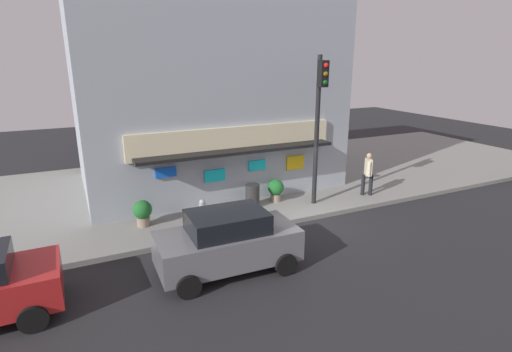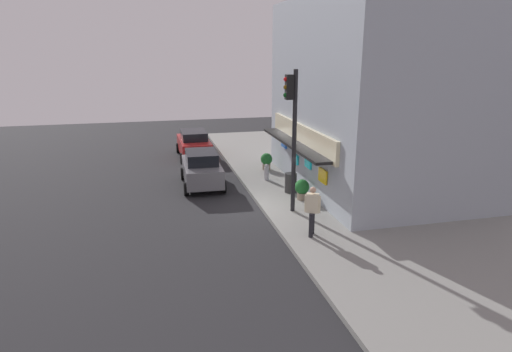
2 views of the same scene
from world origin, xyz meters
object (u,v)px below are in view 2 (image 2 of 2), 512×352
at_px(pedestrian, 312,209).
at_px(traffic_light, 292,124).
at_px(fire_hydrant, 267,172).
at_px(trash_can, 291,183).
at_px(potted_plant_by_window, 266,160).
at_px(parked_car_red, 194,144).
at_px(potted_plant_by_doorway, 302,188).
at_px(parked_car_grey, 202,169).

bearing_deg(pedestrian, traffic_light, 179.19).
relative_size(fire_hydrant, pedestrian, 0.46).
bearing_deg(pedestrian, trash_can, 170.56).
relative_size(pedestrian, potted_plant_by_window, 1.97).
bearing_deg(traffic_light, fire_hydrant, 177.29).
relative_size(fire_hydrant, parked_car_red, 0.19).
bearing_deg(trash_can, fire_hydrant, -165.61).
height_order(trash_can, potted_plant_by_doorway, potted_plant_by_doorway).
distance_m(pedestrian, potted_plant_by_window, 9.28).
xyz_separation_m(pedestrian, potted_plant_by_doorway, (-3.87, 0.99, -0.50)).
distance_m(trash_can, potted_plant_by_doorway, 1.14).
bearing_deg(pedestrian, potted_plant_by_doorway, 165.61).
relative_size(traffic_light, fire_hydrant, 6.86).
height_order(fire_hydrant, potted_plant_by_doorway, potted_plant_by_doorway).
relative_size(traffic_light, potted_plant_by_doorway, 6.26).
xyz_separation_m(fire_hydrant, trash_can, (2.24, 0.57, 0.05)).
bearing_deg(potted_plant_by_window, parked_car_grey, -66.46).
bearing_deg(fire_hydrant, potted_plant_by_doorway, 12.36).
bearing_deg(trash_can, potted_plant_by_doorway, 8.22).
relative_size(fire_hydrant, parked_car_grey, 0.21).
relative_size(pedestrian, parked_car_red, 0.43).
bearing_deg(parked_car_grey, parked_car_red, 177.55).
distance_m(potted_plant_by_doorway, potted_plant_by_window, 5.37).
xyz_separation_m(trash_can, potted_plant_by_window, (-4.24, -0.05, 0.06)).
bearing_deg(traffic_light, parked_car_grey, -148.34).
relative_size(pedestrian, parked_car_grey, 0.46).
height_order(potted_plant_by_doorway, parked_car_red, parked_car_red).
distance_m(trash_can, pedestrian, 5.10).
bearing_deg(pedestrian, potted_plant_by_window, 175.13).
distance_m(traffic_light, parked_car_red, 12.09).
height_order(fire_hydrant, potted_plant_by_window, potted_plant_by_window).
relative_size(potted_plant_by_window, parked_car_grey, 0.23).
bearing_deg(fire_hydrant, traffic_light, -2.71).
relative_size(pedestrian, potted_plant_by_doorway, 1.99).
xyz_separation_m(trash_can, parked_car_grey, (-2.57, -3.87, 0.26)).
bearing_deg(fire_hydrant, potted_plant_by_window, 165.16).
xyz_separation_m(trash_can, parked_car_red, (-8.96, -3.59, 0.23)).
distance_m(trash_can, parked_car_red, 9.66).
bearing_deg(fire_hydrant, parked_car_grey, -95.77).
relative_size(trash_can, potted_plant_by_doorway, 1.00).
height_order(trash_can, parked_car_red, parked_car_red).
bearing_deg(trash_can, parked_car_red, -158.14).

